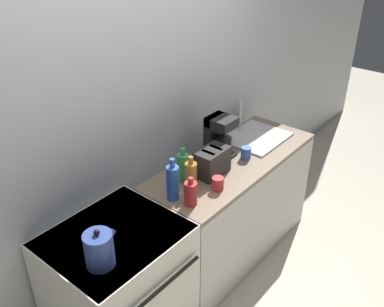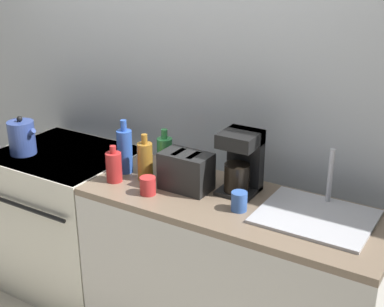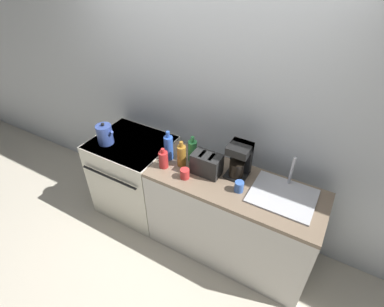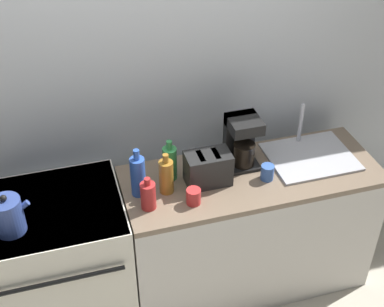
# 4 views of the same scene
# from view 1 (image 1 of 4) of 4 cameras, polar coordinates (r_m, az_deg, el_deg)

# --- Properties ---
(ground_plane) EXTENTS (12.00, 12.00, 0.00)m
(ground_plane) POSITION_cam_1_polar(r_m,az_deg,el_deg) (3.34, 3.57, -19.59)
(ground_plane) COLOR beige
(wall_back) EXTENTS (8.00, 0.05, 2.60)m
(wall_back) POSITION_cam_1_polar(r_m,az_deg,el_deg) (2.93, -7.14, 4.64)
(wall_back) COLOR silver
(wall_back) RESTS_ON ground_plane
(stove) EXTENTS (0.78, 0.71, 0.90)m
(stove) POSITION_cam_1_polar(r_m,az_deg,el_deg) (2.85, -9.61, -17.35)
(stove) COLOR silver
(stove) RESTS_ON ground_plane
(counter_block) EXTENTS (1.52, 0.59, 0.90)m
(counter_block) POSITION_cam_1_polar(r_m,az_deg,el_deg) (3.49, 5.20, -7.06)
(counter_block) COLOR silver
(counter_block) RESTS_ON ground_plane
(kettle) EXTENTS (0.19, 0.15, 0.23)m
(kettle) POSITION_cam_1_polar(r_m,az_deg,el_deg) (2.32, -12.26, -12.40)
(kettle) COLOR #33478C
(kettle) RESTS_ON stove
(toaster) EXTENTS (0.25, 0.16, 0.19)m
(toaster) POSITION_cam_1_polar(r_m,az_deg,el_deg) (3.00, 2.65, -1.10)
(toaster) COLOR black
(toaster) RESTS_ON counter_block
(coffee_maker) EXTENTS (0.18, 0.19, 0.32)m
(coffee_maker) POSITION_cam_1_polar(r_m,az_deg,el_deg) (3.20, 3.59, 2.39)
(coffee_maker) COLOR black
(coffee_maker) RESTS_ON counter_block
(sink_tray) EXTENTS (0.51, 0.42, 0.28)m
(sink_tray) POSITION_cam_1_polar(r_m,az_deg,el_deg) (3.55, 8.48, 2.29)
(sink_tray) COLOR #B7B7BC
(sink_tray) RESTS_ON counter_block
(bottle_green) EXTENTS (0.08, 0.08, 0.26)m
(bottle_green) POSITION_cam_1_polar(r_m,az_deg,el_deg) (2.91, -1.23, -1.84)
(bottle_green) COLOR #338C47
(bottle_green) RESTS_ON counter_block
(bottle_red) EXTENTS (0.08, 0.08, 0.20)m
(bottle_red) POSITION_cam_1_polar(r_m,az_deg,el_deg) (2.70, -0.17, -5.30)
(bottle_red) COLOR #B72828
(bottle_red) RESTS_ON counter_block
(bottle_amber) EXTENTS (0.08, 0.08, 0.25)m
(bottle_amber) POSITION_cam_1_polar(r_m,az_deg,el_deg) (2.82, -0.16, -3.02)
(bottle_amber) COLOR #9E6B23
(bottle_amber) RESTS_ON counter_block
(bottle_blue) EXTENTS (0.08, 0.08, 0.30)m
(bottle_blue) POSITION_cam_1_polar(r_m,az_deg,el_deg) (2.73, -2.59, -3.85)
(bottle_blue) COLOR #2D56B7
(bottle_blue) RESTS_ON counter_block
(cup_red) EXTENTS (0.08, 0.08, 0.09)m
(cup_red) POSITION_cam_1_polar(r_m,az_deg,el_deg) (2.86, 3.47, -4.02)
(cup_red) COLOR red
(cup_red) RESTS_ON counter_block
(cup_blue) EXTENTS (0.08, 0.08, 0.09)m
(cup_blue) POSITION_cam_1_polar(r_m,az_deg,el_deg) (3.23, 7.20, 0.07)
(cup_blue) COLOR #3860B2
(cup_blue) RESTS_ON counter_block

